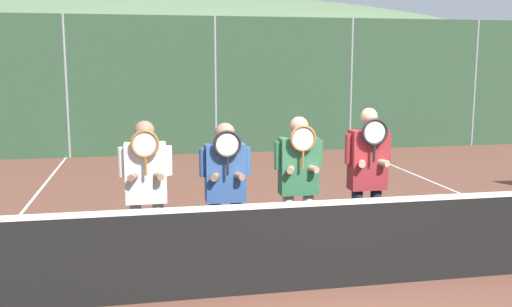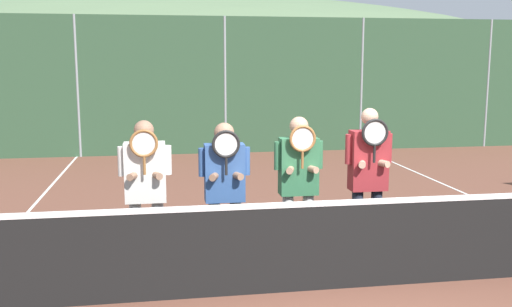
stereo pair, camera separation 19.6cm
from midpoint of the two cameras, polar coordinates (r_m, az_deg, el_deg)
name	(u,v)px [view 2 (the right image)]	position (r m, az deg, el deg)	size (l,w,h in m)	color
ground_plane	(323,289)	(6.16, 7.63, -13.33)	(120.00, 120.00, 0.00)	brown
hill_distant	(175,82)	(68.44, -7.99, 7.10)	(101.23, 56.24, 19.68)	#5B7551
clubhouse_building	(168,73)	(23.62, -8.55, 7.96)	(16.82, 5.50, 3.74)	beige
fence_back	(225,86)	(14.69, -2.72, 6.79)	(21.95, 0.06, 3.49)	gray
tennis_net	(324,244)	(5.99, 7.73, -8.98)	(10.07, 0.09, 1.05)	gray
court_line_left_sideline	(16,225)	(8.99, -22.29, -6.66)	(0.05, 16.00, 0.01)	white
court_line_right_sideline	(491,204)	(10.31, 22.92, -4.72)	(0.05, 16.00, 0.01)	white
player_leftmost	(146,184)	(6.34, -10.12, -3.01)	(0.58, 0.34, 1.73)	white
player_center_left	(225,183)	(6.34, -2.27, -3.00)	(0.57, 0.34, 1.69)	#56565B
player_center_right	(299,177)	(6.59, 5.13, -2.40)	(0.57, 0.34, 1.73)	white
player_rightmost	(368,174)	(6.73, 11.98, -2.00)	(0.56, 0.34, 1.83)	#232838
car_left_of_center	(132,110)	(17.64, -11.97, 4.29)	(4.11, 1.95, 1.79)	silver
car_center	(300,110)	(17.71, 4.71, 4.34)	(4.62, 2.09, 1.68)	slate
car_right_of_center	(453,106)	(20.20, 19.40, 4.52)	(4.72, 2.08, 1.74)	maroon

